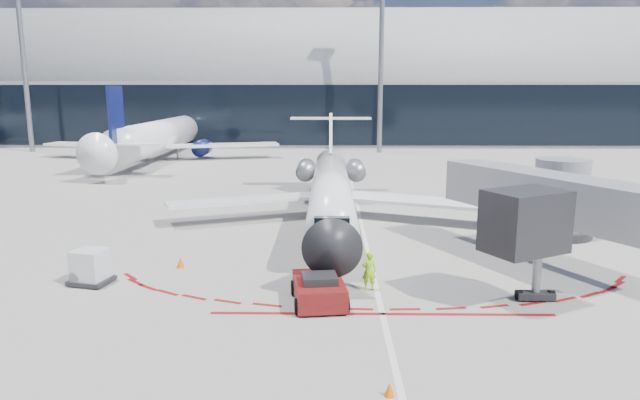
{
  "coord_description": "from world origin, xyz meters",
  "views": [
    {
      "loc": [
        -2.19,
        -33.32,
        9.01
      ],
      "look_at": [
        -2.73,
        1.24,
        2.21
      ],
      "focal_mm": 32.0,
      "sensor_mm": 36.0,
      "label": 1
    }
  ],
  "objects_px": {
    "regional_jet": "(331,188)",
    "uld_container": "(90,267)",
    "pushback_tug": "(319,290)",
    "ramp_worker": "(369,271)"
  },
  "relations": [
    {
      "from": "pushback_tug",
      "to": "ramp_worker",
      "type": "distance_m",
      "value": 2.79
    },
    {
      "from": "uld_container",
      "to": "pushback_tug",
      "type": "bearing_deg",
      "value": 1.33
    },
    {
      "from": "pushback_tug",
      "to": "ramp_worker",
      "type": "height_order",
      "value": "ramp_worker"
    },
    {
      "from": "regional_jet",
      "to": "uld_container",
      "type": "xyz_separation_m",
      "value": [
        -11.26,
        -12.8,
        -1.52
      ]
    },
    {
      "from": "regional_jet",
      "to": "uld_container",
      "type": "relative_size",
      "value": 13.64
    },
    {
      "from": "pushback_tug",
      "to": "uld_container",
      "type": "xyz_separation_m",
      "value": [
        -10.7,
        2.26,
        0.22
      ]
    },
    {
      "from": "regional_jet",
      "to": "ramp_worker",
      "type": "bearing_deg",
      "value": -82.88
    },
    {
      "from": "ramp_worker",
      "to": "pushback_tug",
      "type": "bearing_deg",
      "value": 30.76
    },
    {
      "from": "regional_jet",
      "to": "pushback_tug",
      "type": "xyz_separation_m",
      "value": [
        -0.56,
        -15.06,
        -1.73
      ]
    },
    {
      "from": "regional_jet",
      "to": "uld_container",
      "type": "distance_m",
      "value": 17.11
    }
  ]
}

